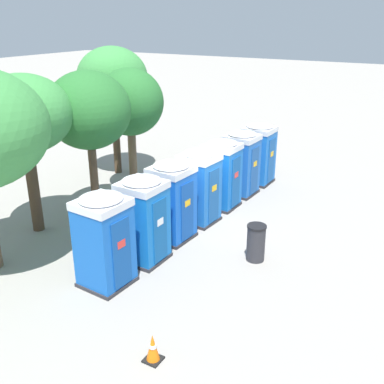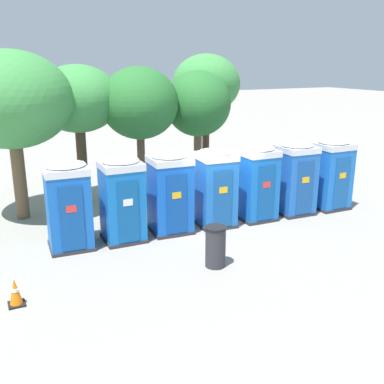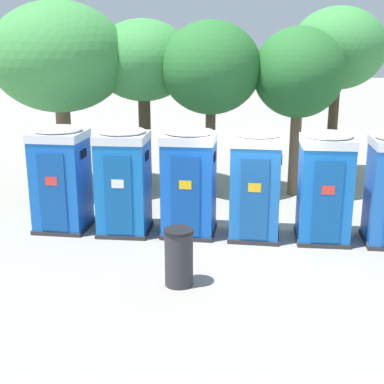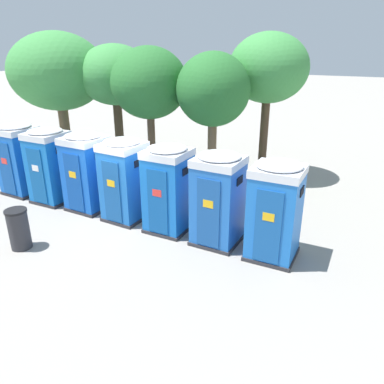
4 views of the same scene
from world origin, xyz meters
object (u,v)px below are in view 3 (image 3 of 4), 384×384
object	(u,v)px
portapotty_1	(124,180)
street_tree_4	(59,58)
portapotty_3	(256,184)
street_tree_0	(211,69)
portapotty_2	(189,181)
trash_can	(179,257)
street_tree_3	(338,50)
street_tree_1	(143,62)
street_tree_2	(299,74)
portapotty_4	(325,186)
portapotty_0	(61,178)

from	to	relation	value
portapotty_1	street_tree_4	bearing A→B (deg)	125.86
portapotty_3	street_tree_0	bearing A→B (deg)	108.71
portapotty_2	trash_can	bearing A→B (deg)	-88.99
street_tree_3	street_tree_1	bearing A→B (deg)	-166.58
street_tree_1	street_tree_2	distance (m)	4.59
portapotty_3	street_tree_0	distance (m)	4.49
street_tree_1	street_tree_3	xyz separation A→B (m)	(5.95, 1.42, 0.35)
portapotty_2	street_tree_4	world-z (taller)	street_tree_4
street_tree_1	street_tree_2	world-z (taller)	street_tree_1
portapotty_1	portapotty_4	size ratio (longest dim) A/B	1.00
portapotty_1	portapotty_4	world-z (taller)	same
portapotty_4	street_tree_0	distance (m)	5.18
portapotty_3	trash_can	distance (m)	3.19
portapotty_4	street_tree_2	xyz separation A→B (m)	(-0.28, 3.84, 2.27)
street_tree_0	street_tree_4	size ratio (longest dim) A/B	0.90
portapotty_4	street_tree_0	world-z (taller)	street_tree_0
street_tree_1	street_tree_4	world-z (taller)	street_tree_4
portapotty_3	street_tree_1	world-z (taller)	street_tree_1
portapotty_2	street_tree_3	xyz separation A→B (m)	(4.21, 5.62, 2.91)
street_tree_1	street_tree_2	bearing A→B (deg)	-6.75
portapotty_3	portapotty_4	world-z (taller)	same
street_tree_0	street_tree_1	world-z (taller)	street_tree_1
street_tree_0	portapotty_4	bearing A→B (deg)	-52.97
portapotty_4	street_tree_4	distance (m)	8.44
portapotty_0	portapotty_3	bearing A→B (deg)	-2.48
portapotty_0	street_tree_2	size ratio (longest dim) A/B	0.52
portapotty_0	street_tree_4	size ratio (longest dim) A/B	0.46
street_tree_0	portapotty_3	bearing A→B (deg)	-71.29
street_tree_2	street_tree_4	distance (m)	6.87
portapotty_2	street_tree_1	distance (m)	5.22
portapotty_0	portapotty_2	bearing A→B (deg)	-1.58
street_tree_2	trash_can	xyz separation A→B (m)	(-2.76, -6.50, -3.00)
portapotty_0	street_tree_4	bearing A→B (deg)	105.85
street_tree_1	trash_can	world-z (taller)	street_tree_1
street_tree_3	street_tree_4	distance (m)	8.54
portapotty_0	portapotty_3	size ratio (longest dim) A/B	1.00
street_tree_0	street_tree_4	distance (m)	4.38
portapotty_0	street_tree_0	bearing A→B (deg)	44.73
trash_can	street_tree_4	bearing A→B (deg)	123.17
portapotty_2	portapotty_3	bearing A→B (deg)	-4.27
portapotty_3	street_tree_2	size ratio (longest dim) A/B	0.52
portapotty_2	portapotty_4	size ratio (longest dim) A/B	1.00
portapotty_2	trash_can	world-z (taller)	portapotty_2
portapotty_3	portapotty_4	size ratio (longest dim) A/B	1.00
portapotty_3	street_tree_1	size ratio (longest dim) A/B	0.50
street_tree_0	street_tree_1	xyz separation A→B (m)	(-2.06, 0.72, 0.16)
street_tree_0	street_tree_2	distance (m)	2.50
portapotty_0	portapotty_3	xyz separation A→B (m)	(4.64, -0.20, 0.00)
portapotty_3	street_tree_2	world-z (taller)	street_tree_2
street_tree_0	trash_can	distance (m)	7.06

